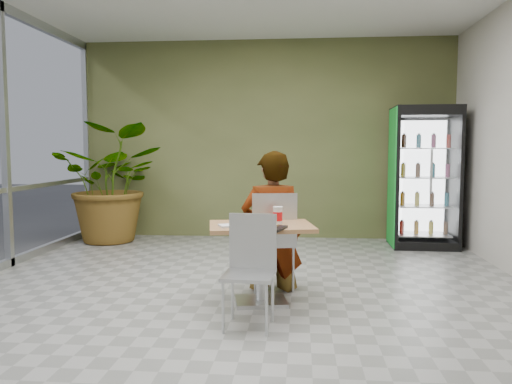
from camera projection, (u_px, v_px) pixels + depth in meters
The scene contains 12 objects.
ground at pixel (238, 301), 4.76m from camera, with size 7.00×7.00×0.00m, color gray.
room_envelope at pixel (238, 133), 4.62m from camera, with size 6.00×7.00×3.20m, color beige, non-canonical shape.
dining_table at pixel (261, 247), 4.65m from camera, with size 1.05×0.83×0.75m.
chair_far at pixel (273, 233), 5.07m from camera, with size 0.52×0.52×1.01m.
chair_near at pixel (251, 260), 4.11m from camera, with size 0.43×0.44×0.91m.
seated_woman at pixel (272, 235), 5.12m from camera, with size 0.64×0.41×1.73m, color black.
pizza_plate at pixel (250, 222), 4.70m from camera, with size 0.29×0.22×0.03m.
soda_cup at pixel (278, 215), 4.67m from camera, with size 0.09×0.09×0.16m.
napkin_stack at pixel (228, 226), 4.48m from camera, with size 0.16×0.16×0.02m, color silver.
cafeteria_tray at pixel (261, 228), 4.36m from camera, with size 0.41×0.30×0.02m, color black.
beverage_fridge at pixel (424, 177), 7.33m from camera, with size 0.96×0.75×2.07m.
potted_plant at pixel (113, 183), 7.76m from camera, with size 1.65×1.43×1.84m, color #2A692E.
Camera 1 is at (0.58, -4.62, 1.45)m, focal length 35.00 mm.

